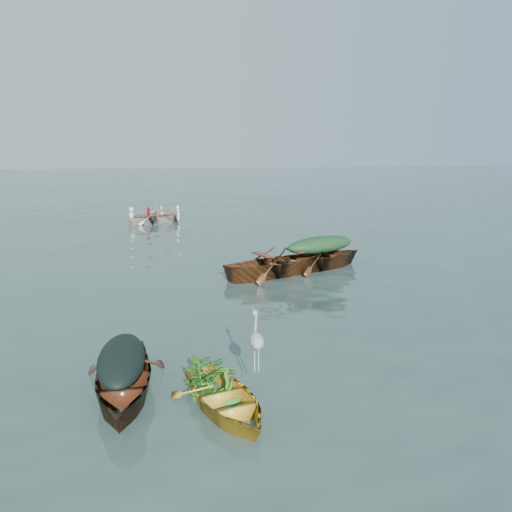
{
  "coord_description": "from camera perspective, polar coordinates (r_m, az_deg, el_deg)",
  "views": [
    {
      "loc": [
        -2.97,
        -11.12,
        3.77
      ],
      "look_at": [
        -0.72,
        3.2,
        0.5
      ],
      "focal_mm": 35.0,
      "sensor_mm": 36.0,
      "label": 1
    }
  ],
  "objects": [
    {
      "name": "ground",
      "position": [
        12.11,
        5.77,
        -5.49
      ],
      "size": [
        140.0,
        140.0,
        0.0
      ],
      "primitive_type": "plane",
      "color": "#354A45",
      "rests_on": "ground"
    },
    {
      "name": "yellow_dinghy",
      "position": [
        7.57,
        -3.59,
        -17.17
      ],
      "size": [
        1.99,
        2.93,
        0.7
      ],
      "primitive_type": "imported",
      "rotation": [
        0.0,
        0.0,
        0.34
      ],
      "color": "yellow",
      "rests_on": "ground"
    },
    {
      "name": "dark_covered_boat",
      "position": [
        8.23,
        -14.89,
        -15.0
      ],
      "size": [
        1.4,
        3.49,
        0.85
      ],
      "primitive_type": "imported",
      "rotation": [
        0.0,
        0.0,
        0.03
      ],
      "color": "#482210",
      "rests_on": "ground"
    },
    {
      "name": "green_tarp_boat",
      "position": [
        15.56,
        7.27,
        -1.41
      ],
      "size": [
        4.57,
        2.95,
        1.02
      ],
      "primitive_type": "imported",
      "rotation": [
        0.0,
        0.0,
        1.97
      ],
      "color": "#492311",
      "rests_on": "ground"
    },
    {
      "name": "open_wooden_boat",
      "position": [
        14.66,
        2.53,
        -2.2
      ],
      "size": [
        4.85,
        3.11,
        1.1
      ],
      "primitive_type": "imported",
      "rotation": [
        0.0,
        0.0,
        1.96
      ],
      "color": "brown",
      "rests_on": "ground"
    },
    {
      "name": "rowed_boat",
      "position": [
        24.76,
        -11.4,
        3.7
      ],
      "size": [
        3.82,
        1.92,
        0.84
      ],
      "primitive_type": "imported",
      "rotation": [
        0.0,
        0.0,
        1.81
      ],
      "color": "beige",
      "rests_on": "ground"
    },
    {
      "name": "dark_tarp_cover",
      "position": [
        7.96,
        -15.15,
        -11.01
      ],
      "size": [
        0.77,
        1.92,
        0.4
      ],
      "primitive_type": "ellipsoid",
      "rotation": [
        0.0,
        0.0,
        0.03
      ],
      "color": "black",
      "rests_on": "dark_covered_boat"
    },
    {
      "name": "green_tarp_cover",
      "position": [
        15.39,
        7.35,
        1.37
      ],
      "size": [
        2.51,
        1.62,
        0.52
      ],
      "primitive_type": "ellipsoid",
      "rotation": [
        0.0,
        0.0,
        1.97
      ],
      "color": "#1A401E",
      "rests_on": "green_tarp_boat"
    },
    {
      "name": "thwart_benches",
      "position": [
        14.52,
        2.55,
        -0.03
      ],
      "size": [
        2.48,
        1.69,
        0.04
      ],
      "primitive_type": null,
      "rotation": [
        0.0,
        0.0,
        1.96
      ],
      "color": "#4C1C11",
      "rests_on": "open_wooden_boat"
    },
    {
      "name": "heron",
      "position": [
        7.46,
        0.06,
        -10.65
      ],
      "size": [
        0.4,
        0.47,
        0.92
      ],
      "primitive_type": null,
      "rotation": [
        0.0,
        0.0,
        0.34
      ],
      "color": "#A0A2A9",
      "rests_on": "yellow_dinghy"
    },
    {
      "name": "dinghy_weeds",
      "position": [
        7.74,
        -5.21,
        -11.12
      ],
      "size": [
        0.96,
        1.08,
        0.6
      ],
      "primitive_type": "imported",
      "rotation": [
        0.0,
        0.0,
        0.34
      ],
      "color": "#255E18",
      "rests_on": "yellow_dinghy"
    },
    {
      "name": "rowers",
      "position": [
        24.65,
        -11.48,
        5.53
      ],
      "size": [
        2.72,
        1.56,
        0.76
      ],
      "primitive_type": "imported",
      "rotation": [
        0.0,
        0.0,
        1.81
      ],
      "color": "white",
      "rests_on": "rowed_boat"
    },
    {
      "name": "oars",
      "position": [
        24.7,
        -11.45,
        4.72
      ],
      "size": [
        1.19,
        2.67,
        0.06
      ],
      "primitive_type": null,
      "rotation": [
        0.0,
        0.0,
        1.81
      ],
      "color": "#9C663B",
      "rests_on": "rowed_boat"
    }
  ]
}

